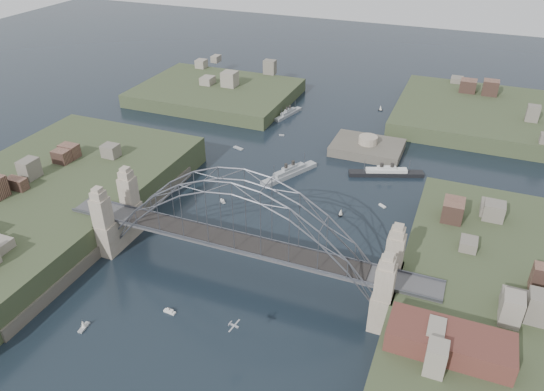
{
  "coord_description": "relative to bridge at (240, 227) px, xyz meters",
  "views": [
    {
      "loc": [
        39.36,
        -79.98,
        73.7
      ],
      "look_at": [
        0.0,
        18.0,
        10.0
      ],
      "focal_mm": 34.11,
      "sensor_mm": 36.0,
      "label": 1
    }
  ],
  "objects": [
    {
      "name": "small_boat_j",
      "position": [
        -21.42,
        -26.44,
        -11.55
      ],
      "size": [
        1.19,
        2.95,
        2.38
      ],
      "color": "silver",
      "rests_on": "ground"
    },
    {
      "name": "naval_cruiser_far",
      "position": [
        -22.04,
        89.1,
        -11.55
      ],
      "size": [
        5.73,
        14.77,
        4.98
      ],
      "color": "#9DA2A5",
      "rests_on": "ground"
    },
    {
      "name": "small_boat_h",
      "position": [
        -17.94,
        71.46,
        -12.17
      ],
      "size": [
        1.88,
        1.05,
        0.45
      ],
      "color": "silver",
      "rests_on": "ground"
    },
    {
      "name": "headland_nw",
      "position": [
        -55.0,
        95.0,
        -11.82
      ],
      "size": [
        60.0,
        45.0,
        9.0
      ],
      "primitive_type": "cube",
      "color": "#344025",
      "rests_on": "ground"
    },
    {
      "name": "small_boat_i",
      "position": [
        28.65,
        15.13,
        -12.04
      ],
      "size": [
        2.46,
        1.97,
        1.43
      ],
      "color": "silver",
      "rests_on": "ground"
    },
    {
      "name": "fort_island",
      "position": [
        12.0,
        70.0,
        -12.66
      ],
      "size": [
        22.0,
        16.0,
        9.4
      ],
      "color": "#4D483E",
      "rests_on": "ground"
    },
    {
      "name": "bridge",
      "position": [
        0.0,
        0.0,
        0.0
      ],
      "size": [
        84.0,
        13.8,
        24.6
      ],
      "color": "#48484A",
      "rests_on": "ground"
    },
    {
      "name": "small_boat_k",
      "position": [
        8.76,
        106.78,
        -11.33
      ],
      "size": [
        1.83,
        1.26,
        2.38
      ],
      "color": "silver",
      "rests_on": "ground"
    },
    {
      "name": "small_boat_f",
      "position": [
        -5.39,
        47.64,
        -11.35
      ],
      "size": [
        1.54,
        1.85,
        2.38
      ],
      "color": "silver",
      "rests_on": "ground"
    },
    {
      "name": "naval_cruiser_near",
      "position": [
        -5.62,
        45.71,
        -11.39
      ],
      "size": [
        11.61,
        19.14,
        6.04
      ],
      "color": "#9DA2A5",
      "rests_on": "ground"
    },
    {
      "name": "small_boat_c",
      "position": [
        -8.28,
        -16.56,
        -12.04
      ],
      "size": [
        2.63,
        1.07,
        1.43
      ],
      "color": "silver",
      "rests_on": "ground"
    },
    {
      "name": "small_boat_e",
      "position": [
        -27.33,
        56.66,
        -12.17
      ],
      "size": [
        3.85,
        2.33,
        0.45
      ],
      "color": "silver",
      "rests_on": "ground"
    },
    {
      "name": "headland_ne",
      "position": [
        50.0,
        110.0,
        -11.57
      ],
      "size": [
        70.0,
        55.0,
        9.5
      ],
      "primitive_type": "cube",
      "color": "#344025",
      "rests_on": "ground"
    },
    {
      "name": "wharf_shed",
      "position": [
        44.0,
        -14.0,
        -2.32
      ],
      "size": [
        20.0,
        8.0,
        4.0
      ],
      "primitive_type": "cube",
      "color": "#592D26",
      "rests_on": "shore_east"
    },
    {
      "name": "small_boat_d",
      "position": [
        23.29,
        39.11,
        -12.17
      ],
      "size": [
        2.18,
        1.81,
        0.45
      ],
      "color": "silver",
      "rests_on": "ground"
    },
    {
      "name": "ground",
      "position": [
        0.0,
        0.0,
        -12.32
      ],
      "size": [
        500.0,
        500.0,
        0.0
      ],
      "primitive_type": "plane",
      "color": "black",
      "rests_on": "ground"
    },
    {
      "name": "shore_east",
      "position": [
        57.32,
        0.0,
        -10.35
      ],
      "size": [
        50.5,
        90.0,
        12.0
      ],
      "color": "#344025",
      "rests_on": "ground"
    },
    {
      "name": "ocean_liner",
      "position": [
        20.74,
        56.68,
        -11.49
      ],
      "size": [
        21.49,
        10.49,
        5.36
      ],
      "color": "black",
      "rests_on": "ground"
    },
    {
      "name": "small_boat_a",
      "position": [
        -17.39,
        25.22,
        -12.04
      ],
      "size": [
        2.18,
        1.89,
        1.43
      ],
      "color": "silver",
      "rests_on": "ground"
    },
    {
      "name": "small_boat_b",
      "position": [
        14.12,
        30.75,
        -11.35
      ],
      "size": [
        1.16,
        1.89,
        2.38
      ],
      "color": "silver",
      "rests_on": "ground"
    },
    {
      "name": "aeroplane",
      "position": [
        8.37,
        -21.18,
        -5.28
      ],
      "size": [
        1.9,
        3.49,
        0.51
      ],
      "color": "#ADAFB5"
    },
    {
      "name": "shore_west",
      "position": [
        -57.32,
        0.0,
        -10.35
      ],
      "size": [
        50.5,
        90.0,
        12.0
      ],
      "color": "#344025",
      "rests_on": "ground"
    }
  ]
}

